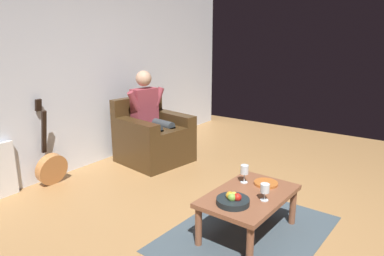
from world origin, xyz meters
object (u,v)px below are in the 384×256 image
guitar (51,166)px  decorative_dish (266,183)px  coffee_table (249,200)px  wine_glass_far (265,189)px  fruit_bowl (233,200)px  armchair (153,139)px  person_seated (150,113)px  wine_glass_near (244,171)px

guitar → decorative_dish: bearing=104.2°
coffee_table → decorative_dish: (-0.27, 0.04, 0.07)m
guitar → wine_glass_far: size_ratio=6.94×
fruit_bowl → guitar: bearing=-87.8°
armchair → decorative_dish: 2.15m
armchair → person_seated: bearing=-90.0°
guitar → wine_glass_far: guitar is taller
person_seated → wine_glass_near: person_seated is taller
person_seated → coffee_table: person_seated is taller
armchair → guitar: 1.41m
coffee_table → guitar: (0.35, -2.44, -0.11)m
wine_glass_far → fruit_bowl: bearing=-40.1°
armchair → wine_glass_far: bearing=73.5°
wine_glass_near → person_seated: bearing=-112.7°
decorative_dish → wine_glass_near: bearing=-67.9°
fruit_bowl → decorative_dish: bearing=173.8°
coffee_table → wine_glass_near: bearing=-142.3°
armchair → wine_glass_far: armchair is taller
guitar → fruit_bowl: size_ratio=3.74×
decorative_dish → coffee_table: bearing=-7.8°
person_seated → decorative_dish: size_ratio=5.71×
guitar → person_seated: bearing=162.6°
armchair → wine_glass_near: 2.00m
wine_glass_near → fruit_bowl: 0.48m
person_seated → guitar: 1.47m
wine_glass_far → fruit_bowl: wine_glass_far is taller
wine_glass_near → guitar: bearing=-76.5°
wine_glass_far → coffee_table: bearing=-104.7°
coffee_table → wine_glass_far: size_ratio=6.44×
coffee_table → decorative_dish: 0.28m
person_seated → decorative_dish: person_seated is taller
person_seated → coffee_table: bearing=73.0°
person_seated → wine_glass_far: 2.42m
person_seated → wine_glass_near: size_ratio=7.31×
wine_glass_far → fruit_bowl: size_ratio=0.54×
person_seated → decorative_dish: bearing=79.9°
guitar → decorative_dish: 2.56m
person_seated → guitar: (1.33, -0.42, -0.46)m
armchair → decorative_dish: armchair is taller
armchair → guitar: guitar is taller
coffee_table → guitar: 2.47m
armchair → wine_glass_near: (0.78, 1.84, 0.19)m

